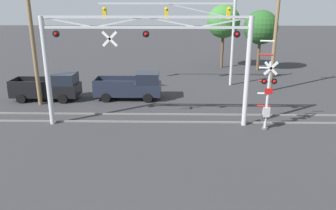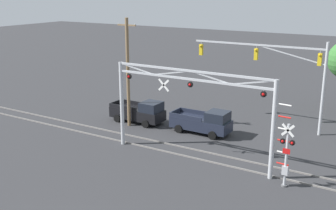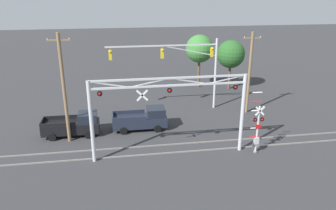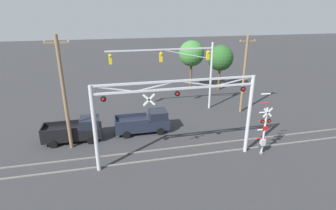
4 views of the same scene
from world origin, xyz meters
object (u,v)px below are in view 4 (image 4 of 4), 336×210
(crossing_signal_mast, at_px, (264,132))
(pickup_truck_lead, at_px, (145,122))
(pickup_truck_following, at_px, (76,131))
(utility_pole_right, at_px, (244,74))
(background_tree_beyond_span, at_px, (220,58))
(background_tree_far_left_verge, at_px, (192,54))
(utility_pole_left, at_px, (64,93))
(crossing_gantry, at_px, (177,109))
(traffic_signal_span, at_px, (186,65))

(crossing_signal_mast, bearing_deg, pickup_truck_lead, 144.36)
(pickup_truck_following, relative_size, utility_pole_right, 0.59)
(pickup_truck_lead, relative_size, utility_pole_right, 0.59)
(utility_pole_right, bearing_deg, pickup_truck_lead, -166.77)
(pickup_truck_following, height_order, background_tree_beyond_span, background_tree_beyond_span)
(utility_pole_right, bearing_deg, background_tree_far_left_verge, 105.04)
(utility_pole_left, xyz_separation_m, background_tree_beyond_span, (18.62, 12.63, -0.23))
(pickup_truck_following, relative_size, utility_pole_left, 0.53)
(utility_pole_left, bearing_deg, crossing_signal_mast, -16.92)
(pickup_truck_following, bearing_deg, crossing_signal_mast, -21.39)
(crossing_gantry, distance_m, pickup_truck_lead, 6.51)
(traffic_signal_span, bearing_deg, utility_pole_right, -17.81)
(background_tree_far_left_verge, bearing_deg, utility_pole_left, -136.53)
(background_tree_far_left_verge, bearing_deg, traffic_signal_span, -111.90)
(traffic_signal_span, xyz_separation_m, pickup_truck_following, (-11.38, -4.90, -4.30))
(pickup_truck_lead, height_order, pickup_truck_following, same)
(crossing_signal_mast, bearing_deg, traffic_signal_span, 106.80)
(traffic_signal_span, xyz_separation_m, pickup_truck_lead, (-5.25, -4.54, -4.30))
(background_tree_far_left_verge, bearing_deg, crossing_gantry, -110.89)
(pickup_truck_following, height_order, utility_pole_right, utility_pole_right)
(traffic_signal_span, distance_m, utility_pole_right, 6.32)
(crossing_signal_mast, xyz_separation_m, traffic_signal_span, (-3.20, 10.61, 3.30))
(pickup_truck_following, distance_m, background_tree_beyond_span, 21.88)
(crossing_signal_mast, relative_size, traffic_signal_span, 0.44)
(background_tree_beyond_span, xyz_separation_m, background_tree_far_left_verge, (-3.67, 1.55, 0.50))
(background_tree_far_left_verge, bearing_deg, pickup_truck_following, -138.39)
(crossing_signal_mast, xyz_separation_m, background_tree_beyond_span, (3.72, 17.16, 2.57))
(background_tree_beyond_span, bearing_deg, utility_pole_left, -145.86)
(pickup_truck_lead, distance_m, background_tree_far_left_verge, 15.78)
(utility_pole_left, bearing_deg, crossing_gantry, -25.74)
(crossing_gantry, relative_size, pickup_truck_following, 2.41)
(crossing_signal_mast, relative_size, utility_pole_left, 0.55)
(pickup_truck_following, xyz_separation_m, utility_pole_right, (17.33, 2.98, 3.38))
(pickup_truck_lead, relative_size, utility_pole_left, 0.54)
(crossing_gantry, bearing_deg, utility_pole_left, 154.26)
(crossing_signal_mast, height_order, pickup_truck_lead, crossing_signal_mast)
(pickup_truck_following, xyz_separation_m, background_tree_far_left_verge, (14.64, 13.00, 4.07))
(crossing_signal_mast, bearing_deg, background_tree_far_left_verge, 89.83)
(crossing_gantry, height_order, utility_pole_right, utility_pole_right)
(utility_pole_left, distance_m, utility_pole_right, 18.13)
(traffic_signal_span, height_order, background_tree_beyond_span, traffic_signal_span)
(utility_pole_left, height_order, background_tree_beyond_span, utility_pole_left)
(crossing_signal_mast, height_order, background_tree_beyond_span, background_tree_beyond_span)
(utility_pole_left, xyz_separation_m, background_tree_far_left_verge, (14.95, 14.18, 0.27))
(pickup_truck_lead, relative_size, background_tree_beyond_span, 0.79)
(traffic_signal_span, xyz_separation_m, utility_pole_right, (5.95, -1.91, -0.92))
(crossing_gantry, height_order, pickup_truck_lead, crossing_gantry)
(crossing_gantry, xyz_separation_m, traffic_signal_span, (3.64, 9.96, 1.08))
(crossing_signal_mast, xyz_separation_m, background_tree_far_left_verge, (0.06, 18.71, 3.07))
(background_tree_beyond_span, relative_size, background_tree_far_left_verge, 0.92)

